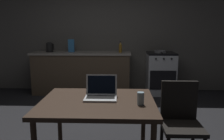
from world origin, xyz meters
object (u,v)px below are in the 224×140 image
object	(u,v)px
stove_oven	(161,73)
cereal_box	(71,46)
frying_pan	(160,51)
bottle	(120,47)
chair	(181,119)
laptop	(101,94)
electric_kettle	(49,47)
dining_table	(98,108)
drinking_glass	(141,98)

from	to	relation	value
stove_oven	cereal_box	world-z (taller)	cereal_box
frying_pan	cereal_box	distance (m)	1.95
bottle	cereal_box	bearing A→B (deg)	176.30
chair	laptop	xyz separation A→B (m)	(-0.82, -0.04, 0.27)
chair	frying_pan	distance (m)	2.76
chair	laptop	distance (m)	0.87
stove_oven	electric_kettle	bearing A→B (deg)	179.94
chair	frying_pan	xyz separation A→B (m)	(0.24, 2.72, 0.43)
dining_table	bottle	xyz separation A→B (m)	(0.22, 2.83, 0.37)
laptop	stove_oven	bearing A→B (deg)	58.66
electric_kettle	frying_pan	bearing A→B (deg)	-0.66
electric_kettle	frying_pan	distance (m)	2.43
frying_pan	cereal_box	xyz separation A→B (m)	(-1.94, 0.05, 0.11)
frying_pan	drinking_glass	bearing A→B (deg)	-102.90
drinking_glass	cereal_box	bearing A→B (deg)	112.91
electric_kettle	drinking_glass	bearing A→B (deg)	-59.59
drinking_glass	cereal_box	distance (m)	3.27
laptop	cereal_box	world-z (taller)	cereal_box
electric_kettle	stove_oven	bearing A→B (deg)	-0.06
dining_table	laptop	size ratio (longest dim) A/B	3.47
laptop	electric_kettle	size ratio (longest dim) A/B	1.48
stove_oven	drinking_glass	size ratio (longest dim) A/B	7.74
chair	cereal_box	size ratio (longest dim) A/B	3.18
chair	electric_kettle	world-z (taller)	electric_kettle
laptop	drinking_glass	xyz separation A→B (m)	(0.38, -0.19, 0.01)
stove_oven	frying_pan	bearing A→B (deg)	-137.63
drinking_glass	laptop	bearing A→B (deg)	153.38
bottle	drinking_glass	distance (m)	2.95
electric_kettle	bottle	xyz separation A→B (m)	(1.56, -0.05, 0.01)
chair	electric_kettle	xyz separation A→B (m)	(-2.19, 2.75, 0.51)
bottle	frying_pan	distance (m)	0.87
stove_oven	frying_pan	distance (m)	0.49
electric_kettle	cereal_box	world-z (taller)	cereal_box
dining_table	chair	distance (m)	0.87
bottle	drinking_glass	size ratio (longest dim) A/B	2.06
drinking_glass	chair	bearing A→B (deg)	27.87
laptop	drinking_glass	size ratio (longest dim) A/B	2.70
electric_kettle	cereal_box	bearing A→B (deg)	2.38
stove_oven	dining_table	size ratio (longest dim) A/B	0.83
cereal_box	electric_kettle	bearing A→B (deg)	-177.62
drinking_glass	bottle	bearing A→B (deg)	93.64
stove_oven	laptop	xyz separation A→B (m)	(-1.09, -2.79, 0.32)
bottle	frying_pan	world-z (taller)	bottle
chair	drinking_glass	bearing A→B (deg)	-170.61
bottle	chair	bearing A→B (deg)	-76.92
stove_oven	drinking_glass	xyz separation A→B (m)	(-0.70, -2.98, 0.34)
dining_table	electric_kettle	world-z (taller)	electric_kettle
stove_oven	frying_pan	world-z (taller)	frying_pan
dining_table	frying_pan	distance (m)	3.06
chair	bottle	distance (m)	2.82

